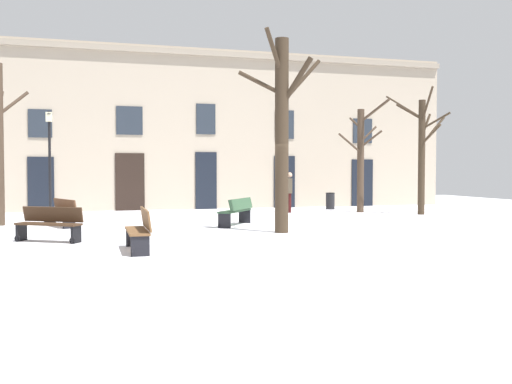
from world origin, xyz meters
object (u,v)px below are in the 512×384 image
tree_left_of_center (361,156)px  bench_near_lamp (237,211)px  tree_right_of_center (422,151)px  streetlamp (50,152)px  bench_by_litter_bin (50,224)px  tree_center (282,130)px  litter_bin (330,201)px  person_crossing_plaza (290,190)px  bench_back_to_back_left (61,211)px  bench_far_corner (140,229)px

tree_left_of_center → bench_near_lamp: bearing=-147.4°
bench_near_lamp → tree_right_of_center: bearing=141.5°
streetlamp → bench_by_litter_bin: size_ratio=2.42×
tree_left_of_center → streetlamp: tree_left_of_center is taller
tree_center → litter_bin: 10.30m
streetlamp → bench_by_litter_bin: (0.48, -8.32, -2.01)m
tree_right_of_center → person_crossing_plaza: bearing=152.5°
bench_near_lamp → tree_left_of_center: bearing=158.2°
tree_right_of_center → tree_center: bearing=-147.8°
tree_right_of_center → bench_back_to_back_left: (-13.58, -1.03, -2.06)m
tree_right_of_center → bench_back_to_back_left: tree_right_of_center is taller
tree_right_of_center → bench_near_lamp: bearing=-164.1°
tree_left_of_center → streetlamp: bearing=173.2°
streetlamp → bench_back_to_back_left: 4.75m
streetlamp → bench_back_to_back_left: (0.56, -4.28, -1.99)m
tree_left_of_center → bench_near_lamp: 7.83m
tree_left_of_center → bench_back_to_back_left: size_ratio=2.40×
tree_left_of_center → tree_right_of_center: bearing=-44.9°
tree_left_of_center → bench_near_lamp: (-6.41, -4.10, -1.87)m
bench_by_litter_bin → person_crossing_plaza: 11.71m
bench_near_lamp → bench_by_litter_bin: (-5.48, -2.74, -0.02)m
tree_right_of_center → tree_center: tree_center is taller
bench_back_to_back_left → bench_by_litter_bin: bench_by_litter_bin is taller
tree_right_of_center → streetlamp: 14.51m
bench_far_corner → bench_back_to_back_left: bearing=-162.8°
tree_left_of_center → bench_far_corner: size_ratio=2.58×
bench_near_lamp → bench_back_to_back_left: bearing=-67.9°
tree_center → litter_bin: tree_center is taller
streetlamp → tree_right_of_center: bearing=-12.9°
tree_center → bench_by_litter_bin: 6.69m
tree_right_of_center → person_crossing_plaza: (-4.70, 2.45, -1.60)m
streetlamp → litter_bin: streetlamp is taller
streetlamp → tree_center: bearing=-49.9°
person_crossing_plaza → tree_right_of_center: bearing=83.4°
tree_right_of_center → bench_far_corner: (-11.65, -7.35, -2.05)m
tree_center → streetlamp: size_ratio=1.40×
litter_bin → streetlamp: bearing=-177.2°
bench_far_corner → tree_right_of_center: bearing=122.4°
bench_by_litter_bin → litter_bin: bearing=70.0°
bench_near_lamp → bench_by_litter_bin: bearing=-27.8°
tree_left_of_center → person_crossing_plaza: size_ratio=2.77×
bench_back_to_back_left → bench_near_lamp: bearing=55.0°
bench_back_to_back_left → bench_near_lamp: size_ratio=1.06×
litter_bin → bench_back_to_back_left: bearing=-156.8°
tree_center → bench_far_corner: tree_center is taller
bench_near_lamp → bench_far_corner: bench_far_corner is taller
streetlamp → bench_near_lamp: size_ratio=2.23×
bench_by_litter_bin → tree_right_of_center: bearing=52.4°
tree_left_of_center → bench_by_litter_bin: bearing=-150.1°
tree_right_of_center → tree_center: 8.82m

